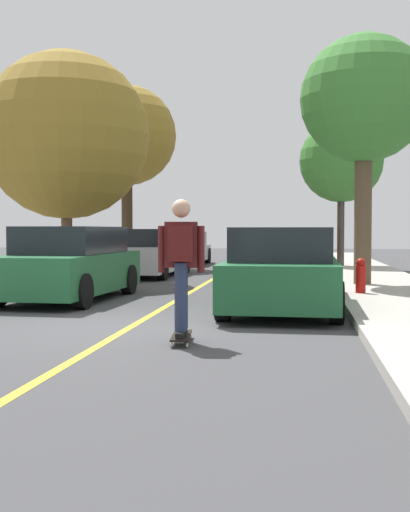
# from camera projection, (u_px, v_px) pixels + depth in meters

# --- Properties ---
(ground) EXTENTS (80.00, 80.00, 0.00)m
(ground) POSITION_uv_depth(u_px,v_px,m) (130.00, 328.00, 9.43)
(ground) COLOR #424244
(center_line) EXTENTS (0.12, 39.20, 0.01)m
(center_line) POSITION_uv_depth(u_px,v_px,m) (179.00, 299.00, 13.39)
(center_line) COLOR gold
(center_line) RESTS_ON ground
(parked_car_left_nearest) EXTENTS (2.00, 4.27, 1.47)m
(parked_car_left_nearest) POSITION_uv_depth(u_px,v_px,m) (69.00, 264.00, 13.15)
(parked_car_left_nearest) COLOR #1E5B33
(parked_car_left_nearest) RESTS_ON ground
(parked_car_left_near) EXTENTS (2.09, 4.61, 1.43)m
(parked_car_left_near) POSITION_uv_depth(u_px,v_px,m) (147.00, 253.00, 19.94)
(parked_car_left_near) COLOR #B7B7BC
(parked_car_left_near) RESTS_ON ground
(parked_car_left_far) EXTENTS (1.85, 4.11, 1.33)m
(parked_car_left_far) POSITION_uv_depth(u_px,v_px,m) (184.00, 248.00, 26.36)
(parked_car_left_far) COLOR #B7B7BC
(parked_car_left_far) RESTS_ON ground
(parked_car_right_nearest) EXTENTS (2.01, 4.67, 1.45)m
(parked_car_right_nearest) POSITION_uv_depth(u_px,v_px,m) (284.00, 270.00, 11.47)
(parked_car_right_nearest) COLOR #1E5B33
(parked_car_right_nearest) RESTS_ON ground
(parked_car_right_near) EXTENTS (1.96, 4.75, 1.36)m
(parked_car_right_near) POSITION_uv_depth(u_px,v_px,m) (289.00, 256.00, 18.46)
(parked_car_right_near) COLOR white
(parked_car_right_near) RESTS_ON ground
(parked_car_right_far) EXTENTS (2.06, 4.60, 1.45)m
(parked_car_right_far) POSITION_uv_depth(u_px,v_px,m) (291.00, 248.00, 24.60)
(parked_car_right_far) COLOR maroon
(parked_car_right_far) RESTS_ON ground
(parked_car_right_farthest) EXTENTS (1.94, 4.51, 1.41)m
(parked_car_right_farthest) POSITION_uv_depth(u_px,v_px,m) (292.00, 245.00, 30.45)
(parked_car_right_farthest) COLOR #38383D
(parked_car_right_farthest) RESTS_ON ground
(street_tree_left_nearest) EXTENTS (4.57, 4.57, 6.13)m
(street_tree_left_nearest) POSITION_uv_depth(u_px,v_px,m) (66.00, 136.00, 17.91)
(street_tree_left_nearest) COLOR brown
(street_tree_left_nearest) RESTS_ON sidewalk_left
(street_tree_left_near) EXTENTS (3.68, 3.68, 6.60)m
(street_tree_left_near) POSITION_uv_depth(u_px,v_px,m) (127.00, 136.00, 24.23)
(street_tree_left_near) COLOR #3D2D1E
(street_tree_left_near) RESTS_ON sidewalk_left
(street_tree_right_nearest) EXTENTS (2.96, 2.96, 5.80)m
(street_tree_right_nearest) POSITION_uv_depth(u_px,v_px,m) (364.00, 101.00, 15.21)
(street_tree_right_nearest) COLOR brown
(street_tree_right_nearest) RESTS_ON sidewalk_right
(street_tree_right_near) EXTENTS (2.94, 2.94, 5.18)m
(street_tree_right_near) POSITION_uv_depth(u_px,v_px,m) (341.00, 161.00, 23.11)
(street_tree_right_near) COLOR #4C3823
(street_tree_right_near) RESTS_ON sidewalk_right
(fire_hydrant) EXTENTS (0.20, 0.20, 0.70)m
(fire_hydrant) POSITION_uv_depth(u_px,v_px,m) (361.00, 276.00, 13.17)
(fire_hydrant) COLOR #B2140F
(fire_hydrant) RESTS_ON sidewalk_right
(streetlamp) EXTENTS (0.36, 0.24, 5.05)m
(streetlamp) POSITION_uv_depth(u_px,v_px,m) (342.00, 183.00, 22.94)
(streetlamp) COLOR #38383D
(streetlamp) RESTS_ON sidewalk_right
(skateboard) EXTENTS (0.31, 0.86, 0.10)m
(skateboard) POSITION_uv_depth(u_px,v_px,m) (181.00, 336.00, 8.17)
(skateboard) COLOR black
(skateboard) RESTS_ON ground
(skateboarder) EXTENTS (0.59, 0.71, 1.69)m
(skateboarder) POSITION_uv_depth(u_px,v_px,m) (181.00, 258.00, 8.10)
(skateboarder) COLOR black
(skateboarder) RESTS_ON skateboard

